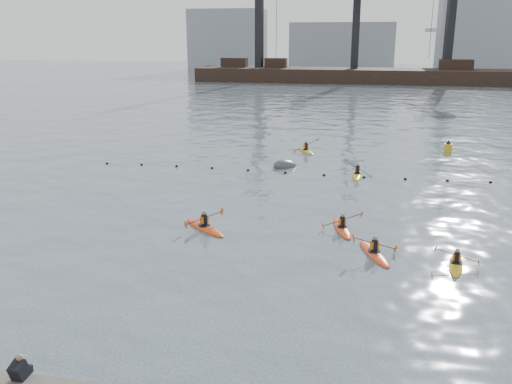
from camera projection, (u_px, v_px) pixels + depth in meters
ground at (246, 317)px, 20.46m from camera, size 400.00×400.00×0.00m
float_line at (305, 173)px, 41.74m from camera, size 33.24×0.73×0.24m
barge_pier at (353, 74)px, 123.39m from camera, size 72.00×19.30×29.50m
skyline at (368, 39)px, 158.73m from camera, size 141.00×28.00×22.00m
kayaker_0 at (342, 228)px, 29.69m from camera, size 2.23×3.39×1.19m
kayaker_1 at (456, 264)px, 25.04m from camera, size 2.01×3.03×0.98m
kayaker_2 at (204, 227)px, 29.84m from camera, size 3.23×2.95×1.17m
kayaker_3 at (357, 174)px, 41.16m from camera, size 2.44×3.47×1.48m
kayaker_4 at (374, 253)px, 26.29m from camera, size 2.26×3.46×1.26m
kayaker_5 at (306, 150)px, 49.72m from camera, size 2.25×3.44×1.40m
mooring_buoy at (285, 167)px, 44.07m from camera, size 2.70×2.72×1.60m
nav_buoy at (448, 148)px, 49.41m from camera, size 0.72×0.72×1.31m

